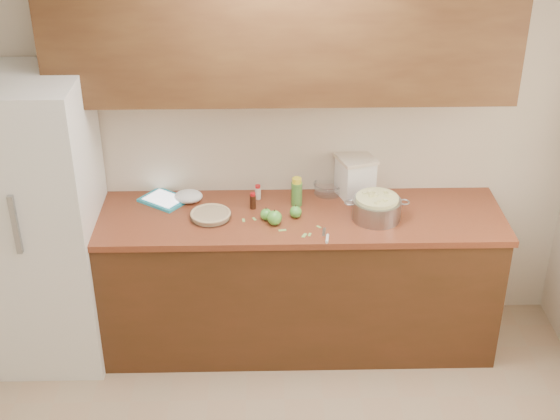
{
  "coord_description": "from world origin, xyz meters",
  "views": [
    {
      "loc": [
        -0.11,
        -2.56,
        3.18
      ],
      "look_at": [
        -0.01,
        1.43,
        0.98
      ],
      "focal_mm": 50.0,
      "sensor_mm": 36.0,
      "label": 1
    }
  ],
  "objects_px": {
    "colander": "(377,208)",
    "tablet": "(164,200)",
    "flour_canister": "(355,176)",
    "pie": "(211,215)"
  },
  "relations": [
    {
      "from": "pie",
      "to": "tablet",
      "type": "bearing_deg",
      "value": 143.66
    },
    {
      "from": "pie",
      "to": "tablet",
      "type": "relative_size",
      "value": 0.74
    },
    {
      "from": "pie",
      "to": "flour_canister",
      "type": "height_order",
      "value": "flour_canister"
    },
    {
      "from": "colander",
      "to": "tablet",
      "type": "bearing_deg",
      "value": 169.16
    },
    {
      "from": "colander",
      "to": "flour_canister",
      "type": "xyz_separation_m",
      "value": [
        -0.1,
        0.3,
        0.06
      ]
    },
    {
      "from": "colander",
      "to": "flour_canister",
      "type": "distance_m",
      "value": 0.32
    },
    {
      "from": "colander",
      "to": "tablet",
      "type": "distance_m",
      "value": 1.3
    },
    {
      "from": "colander",
      "to": "flour_canister",
      "type": "relative_size",
      "value": 1.44
    },
    {
      "from": "flour_canister",
      "to": "tablet",
      "type": "distance_m",
      "value": 1.18
    },
    {
      "from": "colander",
      "to": "tablet",
      "type": "relative_size",
      "value": 1.14
    }
  ]
}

